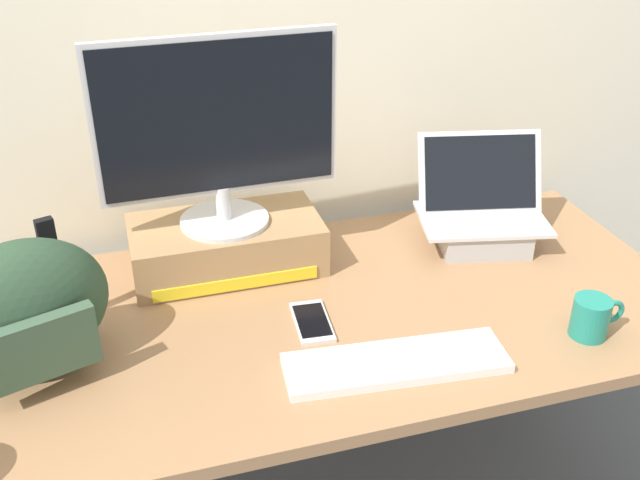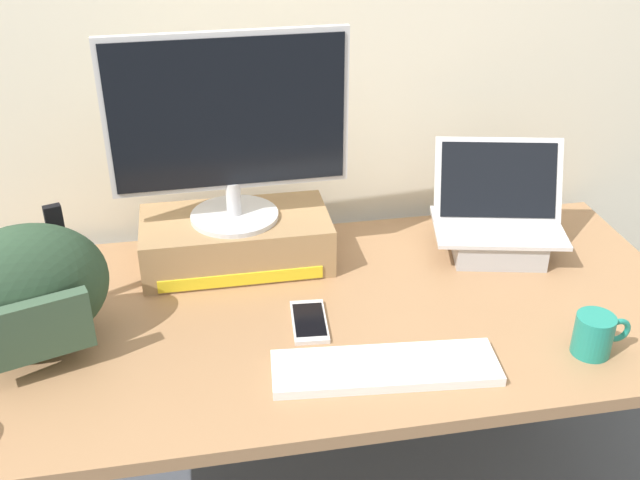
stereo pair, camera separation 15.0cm
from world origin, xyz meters
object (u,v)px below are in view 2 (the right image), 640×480
object	(u,v)px
toner_box_yellow	(236,240)
messenger_backpack	(26,291)
external_keyboard	(385,367)
coffee_mug	(595,335)
cell_phone	(309,321)
desktop_monitor	(229,127)
open_laptop	(497,230)

from	to	relation	value
toner_box_yellow	messenger_backpack	bearing A→B (deg)	-148.43
external_keyboard	messenger_backpack	distance (m)	0.74
messenger_backpack	coffee_mug	xyz separation A→B (m)	(1.13, -0.23, -0.09)
cell_phone	toner_box_yellow	bearing A→B (deg)	118.70
messenger_backpack	desktop_monitor	bearing A→B (deg)	13.38
messenger_backpack	cell_phone	xyz separation A→B (m)	(0.57, -0.02, -0.13)
toner_box_yellow	cell_phone	distance (m)	0.33
messenger_backpack	cell_phone	distance (m)	0.59
open_laptop	cell_phone	xyz separation A→B (m)	(-0.52, -0.23, -0.05)
desktop_monitor	toner_box_yellow	bearing A→B (deg)	90.38
messenger_backpack	cell_phone	bearing A→B (deg)	-20.43
desktop_monitor	cell_phone	distance (m)	0.48
desktop_monitor	coffee_mug	size ratio (longest dim) A/B	4.54
messenger_backpack	cell_phone	size ratio (longest dim) A/B	2.35
open_laptop	external_keyboard	bearing A→B (deg)	-121.06
toner_box_yellow	external_keyboard	distance (m)	0.55
open_laptop	messenger_backpack	world-z (taller)	messenger_backpack
desktop_monitor	open_laptop	bearing A→B (deg)	-6.35
desktop_monitor	external_keyboard	world-z (taller)	desktop_monitor
coffee_mug	external_keyboard	bearing A→B (deg)	177.94
open_laptop	cell_phone	distance (m)	0.57
open_laptop	external_keyboard	xyz separation A→B (m)	(-0.40, -0.42, -0.05)
external_keyboard	open_laptop	bearing A→B (deg)	51.73
coffee_mug	open_laptop	bearing A→B (deg)	94.64
coffee_mug	cell_phone	world-z (taller)	coffee_mug
toner_box_yellow	messenger_backpack	distance (m)	0.52
open_laptop	messenger_backpack	bearing A→B (deg)	-156.77
messenger_backpack	coffee_mug	world-z (taller)	messenger_backpack
external_keyboard	coffee_mug	xyz separation A→B (m)	(0.44, -0.02, 0.03)
toner_box_yellow	coffee_mug	world-z (taller)	toner_box_yellow
desktop_monitor	open_laptop	distance (m)	0.72
toner_box_yellow	coffee_mug	distance (m)	0.85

